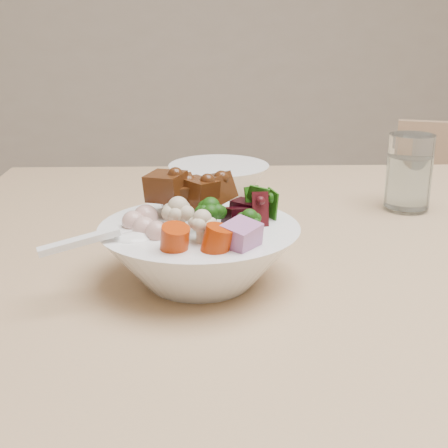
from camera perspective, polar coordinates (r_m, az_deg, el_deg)
name	(u,v)px	position (r m, az deg, el deg)	size (l,w,h in m)	color
food_bowl	(201,249)	(0.69, -2.14, -2.33)	(0.22, 0.22, 0.12)	white
soup_spoon	(120,240)	(0.65, -9.50, -1.48)	(0.12, 0.04, 0.02)	white
water_glass	(409,176)	(0.99, 16.54, 4.25)	(0.07, 0.07, 0.12)	white
side_bowl	(219,181)	(1.02, -0.48, 3.94)	(0.16, 0.16, 0.05)	white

